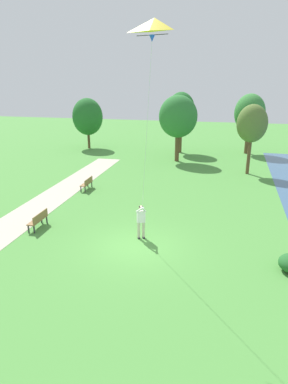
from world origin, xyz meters
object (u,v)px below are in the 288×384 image
(tree_lakeside_near, at_px, (250,113))
(park_bench_far_walkway, at_px, (87,183))
(person_kite_flyer, at_px, (141,219))
(tree_lakeside_far, at_px, (252,124))
(tree_behind_path, at_px, (178,117))
(tree_treeline_left, at_px, (88,117))
(park_bench_near_walkway, at_px, (39,219))
(tree_treeline_right, at_px, (181,111))
(flying_kite, at_px, (154,33))

(tree_lakeside_near, bearing_deg, park_bench_far_walkway, -123.36)
(person_kite_flyer, height_order, tree_lakeside_far, tree_lakeside_far)
(tree_lakeside_near, relative_size, tree_behind_path, 1.01)
(tree_lakeside_near, height_order, tree_treeline_left, tree_lakeside_near)
(park_bench_near_walkway, relative_size, tree_behind_path, 0.23)
(tree_treeline_right, bearing_deg, person_kite_flyer, -85.07)
(flying_kite, distance_m, park_bench_near_walkway, 10.97)
(tree_treeline_right, bearing_deg, park_bench_near_walkway, -99.00)
(person_kite_flyer, bearing_deg, tree_treeline_right, 94.93)
(tree_treeline_left, distance_m, tree_behind_path, 12.62)
(tree_lakeside_far, relative_size, tree_lakeside_near, 0.90)
(flying_kite, xyz_separation_m, tree_lakeside_far, (4.31, 16.82, -4.72))
(park_bench_near_walkway, relative_size, tree_treeline_right, 0.23)
(tree_treeline_left, relative_size, tree_behind_path, 0.92)
(flying_kite, height_order, tree_lakeside_near, flying_kite)
(park_bench_far_walkway, xyz_separation_m, tree_treeline_left, (-7.19, 15.77, 3.31))
(park_bench_near_walkway, distance_m, tree_behind_path, 19.26)
(park_bench_near_walkway, xyz_separation_m, park_bench_far_walkway, (-0.47, 6.98, 0.00))
(tree_treeline_right, relative_size, tree_treeline_left, 1.12)
(tree_treeline_right, xyz_separation_m, tree_lakeside_far, (7.37, -8.05, -0.44))
(tree_lakeside_near, bearing_deg, tree_lakeside_far, -90.36)
(flying_kite, xyz_separation_m, tree_behind_path, (-2.55, 20.18, -4.57))
(park_bench_near_walkway, height_order, park_bench_far_walkway, same)
(park_bench_far_walkway, bearing_deg, flying_kite, -50.72)
(person_kite_flyer, distance_m, tree_lakeside_far, 16.02)
(person_kite_flyer, height_order, tree_lakeside_near, tree_lakeside_near)
(park_bench_near_walkway, relative_size, tree_treeline_left, 0.25)
(park_bench_far_walkway, relative_size, tree_lakeside_far, 0.26)
(tree_behind_path, bearing_deg, flying_kite, -82.81)
(person_kite_flyer, distance_m, flying_kite, 8.30)
(park_bench_near_walkway, distance_m, tree_lakeside_near, 27.21)
(flying_kite, distance_m, tree_behind_path, 20.85)
(flying_kite, relative_size, park_bench_near_walkway, 5.03)
(person_kite_flyer, distance_m, tree_treeline_left, 26.24)
(park_bench_far_walkway, bearing_deg, tree_lakeside_near, 56.64)
(park_bench_near_walkway, bearing_deg, tree_treeline_right, 81.00)
(park_bench_near_walkway, height_order, tree_treeline_left, tree_treeline_left)
(person_kite_flyer, distance_m, tree_behind_path, 18.47)
(tree_treeline_right, relative_size, tree_behind_path, 1.03)
(person_kite_flyer, xyz_separation_m, tree_lakeside_far, (5.40, 14.73, 3.24))
(person_kite_flyer, xyz_separation_m, park_bench_far_walkway, (-6.09, 6.69, -0.54))
(tree_treeline_right, relative_size, tree_lakeside_far, 1.14)
(park_bench_near_walkway, distance_m, tree_lakeside_far, 19.02)
(park_bench_near_walkway, xyz_separation_m, tree_lakeside_far, (11.02, 15.03, 3.77))
(flying_kite, xyz_separation_m, tree_lakeside_near, (4.38, 26.32, -4.51))
(tree_treeline_right, height_order, tree_behind_path, tree_treeline_right)
(flying_kite, xyz_separation_m, park_bench_far_walkway, (-7.18, 8.78, -8.50))
(park_bench_far_walkway, bearing_deg, park_bench_near_walkway, -86.17)
(flying_kite, height_order, tree_behind_path, flying_kite)
(tree_treeline_left, xyz_separation_m, tree_behind_path, (11.82, -4.37, 0.62))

